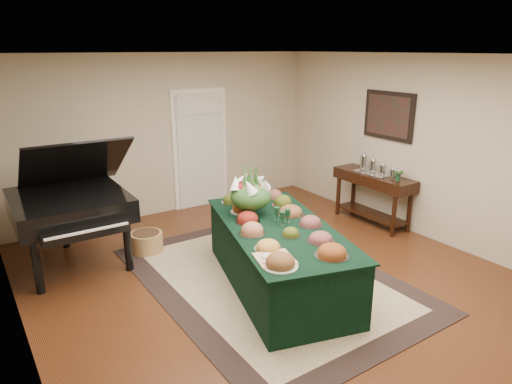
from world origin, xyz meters
TOP-DOWN VIEW (x-y plane):
  - ground at (0.00, 0.00)m, footprint 6.00×6.00m
  - area_rug at (-0.05, -0.03)m, footprint 2.70×3.78m
  - kitchen_doorway at (0.60, 2.97)m, footprint 1.05×0.07m
  - buffet_table at (-0.04, -0.24)m, footprint 1.78×2.67m
  - food_platters at (-0.05, -0.21)m, footprint 1.48×2.29m
  - cutting_board at (-0.59, -0.90)m, footprint 0.44×0.44m
  - green_goblets at (0.06, -0.18)m, footprint 0.18×0.24m
  - floral_centerpiece at (-0.09, 0.28)m, footprint 0.53×0.53m
  - grand_piano at (-1.92, 1.75)m, footprint 1.51×1.69m
  - wicker_basket at (-1.00, 1.59)m, footprint 0.45×0.45m
  - mahogany_sideboard at (2.50, 0.60)m, footprint 0.45×1.42m
  - tea_service at (2.50, 0.59)m, footprint 0.34×0.74m
  - pink_bouquet at (2.50, 0.13)m, footprint 0.16×0.16m
  - wall_painting at (2.72, 0.60)m, footprint 0.05×0.95m

SIDE VIEW (x-z plane):
  - ground at x=0.00m, z-range 0.00..0.00m
  - area_rug at x=-0.05m, z-range 0.00..0.01m
  - wicker_basket at x=-1.00m, z-range 0.00..0.28m
  - buffet_table at x=-0.04m, z-range 0.00..0.78m
  - mahogany_sideboard at x=2.50m, z-range 0.23..1.07m
  - cutting_board at x=-0.59m, z-range 0.76..0.86m
  - food_platters at x=-0.05m, z-range 0.76..0.88m
  - grand_piano at x=-1.92m, z-range 0.00..1.70m
  - green_goblets at x=0.06m, z-range 0.78..0.96m
  - tea_service at x=2.50m, z-range 0.80..1.10m
  - pink_bouquet at x=2.50m, z-range 0.87..1.07m
  - kitchen_doorway at x=0.60m, z-range -0.03..2.07m
  - floral_centerpiece at x=-0.09m, z-range 0.82..1.35m
  - wall_painting at x=2.72m, z-range 1.38..2.12m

